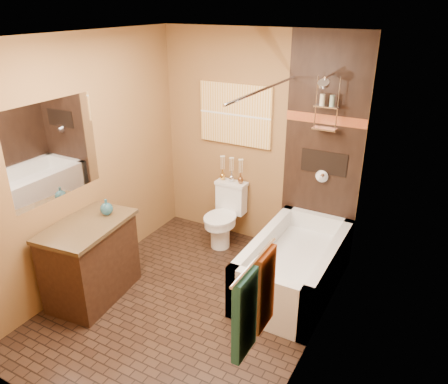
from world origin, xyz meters
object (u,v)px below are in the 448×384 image
Objects in this scene: toilet at (225,215)px; bathtub at (294,269)px; vanity at (91,260)px; sunset_painting at (235,114)px.

bathtub is at bearing -23.07° from toilet.
bathtub is 1.53× the size of vanity.
toilet is (-1.07, 0.47, 0.16)m from bathtub.
vanity is at bearing -147.90° from bathtub.
bathtub is 2.01× the size of toilet.
vanity is (-0.65, -1.81, -1.14)m from sunset_painting.
sunset_painting is 0.60× the size of bathtub.
sunset_painting reaches higher than vanity.
vanity reaches higher than bathtub.
toilet is at bearing 60.78° from vanity.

